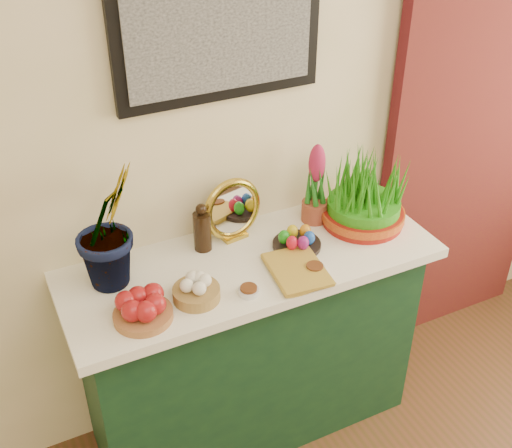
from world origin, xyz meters
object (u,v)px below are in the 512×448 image
at_px(hyacinth_green, 106,208).
at_px(wheatgrass_sabzeh, 365,197).
at_px(book, 272,275).
at_px(mirror, 233,210).
at_px(sideboard, 251,350).

xyz_separation_m(hyacinth_green, wheatgrass_sabzeh, (0.98, -0.07, -0.18)).
distance_m(book, wheatgrass_sabzeh, 0.53).
height_order(hyacinth_green, wheatgrass_sabzeh, hyacinth_green).
relative_size(hyacinth_green, book, 2.37).
bearing_deg(wheatgrass_sabzeh, mirror, 164.71).
bearing_deg(sideboard, mirror, 88.93).
bearing_deg(sideboard, wheatgrass_sabzeh, 2.30).
height_order(sideboard, hyacinth_green, hyacinth_green).
height_order(hyacinth_green, mirror, hyacinth_green).
distance_m(mirror, book, 0.32).
xyz_separation_m(sideboard, book, (0.02, -0.15, 0.48)).
bearing_deg(book, mirror, 99.19).
xyz_separation_m(sideboard, wheatgrass_sabzeh, (0.51, 0.02, 0.58)).
bearing_deg(wheatgrass_sabzeh, hyacinth_green, 175.68).
distance_m(hyacinth_green, mirror, 0.51).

